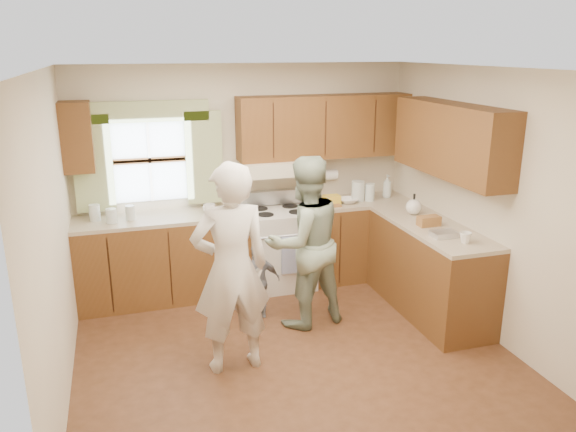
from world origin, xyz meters
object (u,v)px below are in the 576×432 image
object	(u,v)px
stove	(278,247)
child	(258,281)
woman_left	(231,269)
woman_right	(305,242)

from	to	relation	value
stove	child	distance (m)	0.86
woman_left	child	bearing A→B (deg)	-121.23
woman_left	woman_right	size ratio (longest dim) A/B	1.07
stove	child	bearing A→B (deg)	-119.92
stove	woman_right	bearing A→B (deg)	-90.91
stove	child	xyz separation A→B (m)	(-0.43, -0.74, -0.07)
child	woman_left	bearing A→B (deg)	59.70
woman_left	woman_right	distance (m)	1.04
stove	woman_left	bearing A→B (deg)	-118.54
stove	woman_left	world-z (taller)	woman_left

